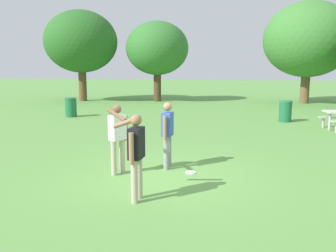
{
  "coord_description": "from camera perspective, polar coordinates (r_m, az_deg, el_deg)",
  "views": [
    {
      "loc": [
        1.75,
        -7.72,
        2.5
      ],
      "look_at": [
        -0.04,
        1.06,
        1.0
      ],
      "focal_mm": 38.1,
      "sensor_mm": 36.0,
      "label": 1
    }
  ],
  "objects": [
    {
      "name": "tree_far_right",
      "position": [
        26.26,
        21.48,
        12.72
      ],
      "size": [
        5.9,
        5.9,
        6.79
      ],
      "color": "brown",
      "rests_on": "ground"
    },
    {
      "name": "trash_can_beside_table",
      "position": [
        18.52,
        -15.27,
        2.91
      ],
      "size": [
        0.59,
        0.59,
        0.96
      ],
      "color": "#1E663D",
      "rests_on": "ground"
    },
    {
      "name": "ground_plane",
      "position": [
        8.3,
        -1.22,
        -8.02
      ],
      "size": [
        120.0,
        120.0,
        0.0
      ],
      "primitive_type": "plane",
      "color": "#609947"
    },
    {
      "name": "person_bystander",
      "position": [
        8.32,
        -8.02,
        -1.25
      ],
      "size": [
        0.57,
        0.81,
        1.64
      ],
      "color": "#B7AD93",
      "rests_on": "ground"
    },
    {
      "name": "person_catcher",
      "position": [
        6.62,
        -5.19,
        -3.99
      ],
      "size": [
        0.67,
        0.64,
        1.64
      ],
      "color": "#B7AD93",
      "rests_on": "ground"
    },
    {
      "name": "tree_broad_center",
      "position": [
        25.97,
        -1.74,
        12.28
      ],
      "size": [
        4.45,
        4.45,
        5.68
      ],
      "color": "#4C3823",
      "rests_on": "ground"
    },
    {
      "name": "frisbee",
      "position": [
        8.56,
        3.62,
        -7.42
      ],
      "size": [
        0.26,
        0.26,
        0.03
      ],
      "primitive_type": "cylinder",
      "color": "white",
      "rests_on": "ground"
    },
    {
      "name": "tree_tall_left",
      "position": [
        27.01,
        -13.75,
        12.94
      ],
      "size": [
        5.21,
        5.21,
        6.48
      ],
      "color": "brown",
      "rests_on": "ground"
    },
    {
      "name": "trash_can_further_along",
      "position": [
        17.11,
        18.26,
        2.25
      ],
      "size": [
        0.59,
        0.59,
        0.96
      ],
      "color": "#1E663D",
      "rests_on": "ground"
    },
    {
      "name": "person_thrower",
      "position": [
        8.72,
        -0.08,
        -0.79
      ],
      "size": [
        0.24,
        0.61,
        1.64
      ],
      "color": "gray",
      "rests_on": "ground"
    }
  ]
}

